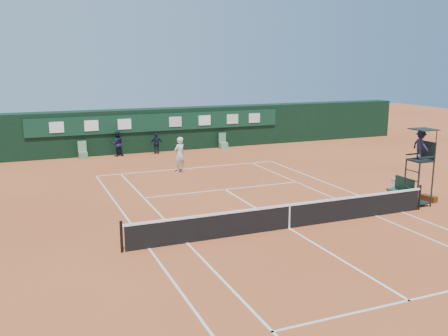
# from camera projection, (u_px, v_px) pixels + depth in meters

# --- Properties ---
(ground) EXTENTS (90.00, 90.00, 0.00)m
(ground) POSITION_uv_depth(u_px,v_px,m) (289.00, 228.00, 19.11)
(ground) COLOR #BC582C
(ground) RESTS_ON ground
(court_lines) EXTENTS (11.05, 23.85, 0.01)m
(court_lines) POSITION_uv_depth(u_px,v_px,m) (289.00, 228.00, 19.11)
(court_lines) COLOR silver
(court_lines) RESTS_ON ground
(tennis_net) EXTENTS (12.90, 0.10, 1.10)m
(tennis_net) POSITION_uv_depth(u_px,v_px,m) (289.00, 216.00, 19.00)
(tennis_net) COLOR black
(tennis_net) RESTS_ON ground
(back_wall) EXTENTS (40.00, 1.65, 3.00)m
(back_wall) POSITION_uv_depth(u_px,v_px,m) (159.00, 129.00, 35.72)
(back_wall) COLOR black
(back_wall) RESTS_ON ground
(linesman_chair_left) EXTENTS (0.55, 0.50, 1.15)m
(linesman_chair_left) POSITION_uv_depth(u_px,v_px,m) (83.00, 154.00, 32.77)
(linesman_chair_left) COLOR #537F5C
(linesman_chair_left) RESTS_ON ground
(linesman_chair_right) EXTENTS (0.55, 0.50, 1.15)m
(linesman_chair_right) POSITION_uv_depth(u_px,v_px,m) (223.00, 144.00, 36.52)
(linesman_chair_right) COLOR #639769
(linesman_chair_right) RESTS_ON ground
(umpire_chair) EXTENTS (0.96, 0.95, 3.42)m
(umpire_chair) POSITION_uv_depth(u_px,v_px,m) (421.00, 151.00, 21.67)
(umpire_chair) COLOR black
(umpire_chair) RESTS_ON ground
(player_bench) EXTENTS (0.56, 1.20, 1.10)m
(player_bench) POSITION_uv_depth(u_px,v_px,m) (402.00, 188.00, 22.72)
(player_bench) COLOR #193F26
(player_bench) RESTS_ON ground
(tennis_bag) EXTENTS (0.44, 0.78, 0.28)m
(tennis_bag) POSITION_uv_depth(u_px,v_px,m) (429.00, 198.00, 22.78)
(tennis_bag) COLOR black
(tennis_bag) RESTS_ON ground
(cooler) EXTENTS (0.57, 0.57, 0.65)m
(cooler) POSITION_uv_depth(u_px,v_px,m) (399.00, 186.00, 24.31)
(cooler) COLOR silver
(cooler) RESTS_ON ground
(tennis_ball) EXTENTS (0.07, 0.07, 0.07)m
(tennis_ball) POSITION_uv_depth(u_px,v_px,m) (262.00, 177.00, 27.35)
(tennis_ball) COLOR yellow
(tennis_ball) RESTS_ON ground
(player) EXTENTS (0.89, 0.78, 2.05)m
(player) POSITION_uv_depth(u_px,v_px,m) (180.00, 155.00, 28.61)
(player) COLOR silver
(player) RESTS_ON ground
(ball_kid_left) EXTENTS (0.82, 0.64, 1.67)m
(ball_kid_left) POSITION_uv_depth(u_px,v_px,m) (117.00, 144.00, 33.53)
(ball_kid_left) COLOR black
(ball_kid_left) RESTS_ON ground
(ball_kid_right) EXTENTS (0.89, 0.51, 1.43)m
(ball_kid_right) POSITION_uv_depth(u_px,v_px,m) (157.00, 144.00, 34.37)
(ball_kid_right) COLOR black
(ball_kid_right) RESTS_ON ground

